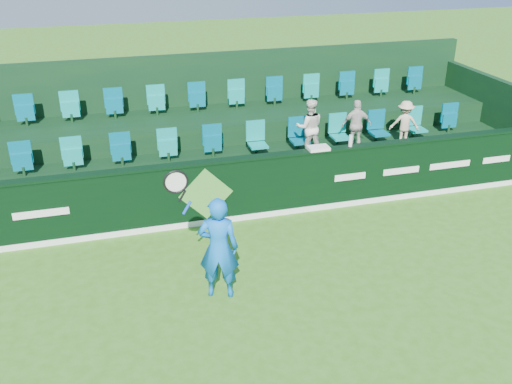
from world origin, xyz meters
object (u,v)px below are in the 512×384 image
object	(u,v)px
tennis_player	(218,247)
spectator_left	(309,127)
spectator_right	(405,123)
spectator_middle	(356,125)
drinks_bottle	(351,141)
towel	(318,148)

from	to	relation	value
tennis_player	spectator_left	bearing A→B (deg)	51.56
spectator_left	spectator_right	distance (m)	2.38
tennis_player	spectator_middle	world-z (taller)	tennis_player
spectator_right	drinks_bottle	world-z (taller)	spectator_right
spectator_right	drinks_bottle	distance (m)	2.20
spectator_left	drinks_bottle	size ratio (longest dim) A/B	5.24
spectator_right	drinks_bottle	size ratio (longest dim) A/B	4.31
spectator_left	spectator_middle	world-z (taller)	spectator_left
tennis_player	spectator_right	distance (m)	6.39
spectator_left	towel	distance (m)	1.14
tennis_player	drinks_bottle	distance (m)	4.23
spectator_middle	towel	bearing A→B (deg)	47.69
drinks_bottle	spectator_left	bearing A→B (deg)	113.60
spectator_middle	towel	size ratio (longest dim) A/B	2.70
drinks_bottle	towel	bearing A→B (deg)	180.00
spectator_middle	spectator_left	bearing A→B (deg)	8.31
towel	drinks_bottle	distance (m)	0.71
tennis_player	towel	distance (m)	3.68
tennis_player	drinks_bottle	world-z (taller)	tennis_player
drinks_bottle	tennis_player	bearing A→B (deg)	-143.35
tennis_player	towel	size ratio (longest dim) A/B	5.58
spectator_left	drinks_bottle	xyz separation A→B (m)	(0.49, -1.12, 0.03)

